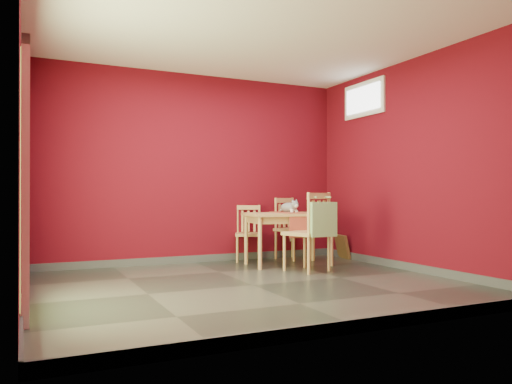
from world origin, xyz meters
name	(u,v)px	position (x,y,z in m)	size (l,w,h in m)	color
ground	(253,285)	(0.00, 0.00, 0.00)	(4.50, 4.50, 0.00)	#2D342D
room_shell	(253,280)	(0.00, 0.00, 0.05)	(4.50, 4.50, 4.50)	#5A0915
doorway	(23,175)	(-2.23, -0.40, 1.12)	(0.06, 1.01, 2.13)	#B7D838
window	(364,99)	(2.23, 1.00, 2.35)	(0.05, 0.90, 0.50)	white
outlet_plate	(292,237)	(1.60, 1.99, 0.30)	(0.08, 0.01, 0.12)	silver
dining_table	(288,219)	(1.09, 1.19, 0.63)	(1.21, 0.78, 0.72)	tan
table_runner	(292,217)	(1.09, 1.08, 0.67)	(0.37, 0.68, 0.33)	#A04030
chair_far_left	(249,232)	(0.78, 1.83, 0.42)	(0.50, 0.50, 0.81)	tan
chair_far_right	(291,228)	(1.45, 1.76, 0.47)	(0.54, 0.54, 0.92)	tan
chair_near	(309,231)	(1.05, 0.57, 0.51)	(0.59, 0.59, 1.00)	tan
tote_bag	(322,219)	(1.10, 0.34, 0.67)	(0.36, 0.20, 0.49)	#87B171
cat	(289,206)	(1.14, 1.26, 0.82)	(0.20, 0.39, 0.19)	slate
picture_frame	(342,247)	(2.19, 1.48, 0.18)	(0.17, 0.37, 0.36)	brown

